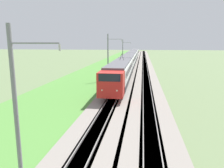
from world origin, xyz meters
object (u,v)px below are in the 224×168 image
catenary_mast_mid (108,57)px  catenary_mast_far (123,52)px  passenger_train (131,58)px  catenary_mast_near (16,103)px

catenary_mast_mid → catenary_mast_far: size_ratio=1.08×
passenger_train → catenary_mast_far: catenary_mast_far is taller
passenger_train → catenary_mast_near: 53.55m
passenger_train → catenary_mast_mid: (-24.46, 2.64, 1.96)m
catenary_mast_near → catenary_mast_far: catenary_mast_near is taller
catenary_mast_near → catenary_mast_mid: size_ratio=0.93×
catenary_mast_near → catenary_mast_mid: catenary_mast_mid is taller
catenary_mast_near → catenary_mast_far: (58.00, -0.00, -0.01)m
passenger_train → catenary_mast_far: bearing=-149.8°
passenger_train → catenary_mast_near: size_ratio=10.30×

